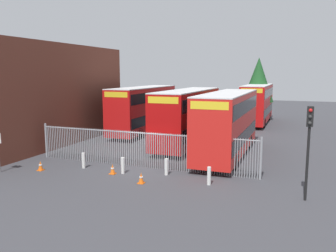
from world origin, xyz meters
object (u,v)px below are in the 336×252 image
(traffic_cone_by_gate, at_px, (141,178))
(traffic_light_kerbside, at_px, (309,136))
(bollard_near_left, at_px, (84,160))
(double_decker_bus_far_back, at_px, (257,102))
(bollard_near_right, at_px, (166,167))
(double_decker_bus_behind_fence_right, at_px, (188,115))
(double_decker_bus_near_gate, at_px, (228,121))
(bollard_far_right, at_px, (209,176))
(bollard_center_front, at_px, (123,165))
(double_decker_bus_behind_fence_left, at_px, (144,108))
(traffic_cone_mid_forecourt, at_px, (40,166))
(traffic_cone_near_kerb, at_px, (113,169))

(traffic_cone_by_gate, relative_size, traffic_light_kerbside, 0.14)
(bollard_near_left, bearing_deg, double_decker_bus_far_back, 72.02)
(bollard_near_right, xyz_separation_m, traffic_light_kerbside, (7.34, -1.47, 2.51))
(double_decker_bus_behind_fence_right, distance_m, bollard_near_right, 8.81)
(double_decker_bus_near_gate, relative_size, double_decker_bus_far_back, 1.00)
(bollard_near_right, bearing_deg, bollard_near_left, -175.15)
(bollard_near_left, height_order, bollard_near_right, same)
(bollard_far_right, height_order, traffic_light_kerbside, traffic_light_kerbside)
(bollard_near_right, bearing_deg, bollard_center_front, -165.70)
(bollard_near_right, bearing_deg, double_decker_bus_far_back, 84.15)
(double_decker_bus_far_back, xyz_separation_m, bollard_near_right, (-2.35, -22.92, -1.95))
(bollard_near_right, relative_size, traffic_light_kerbside, 0.22)
(bollard_near_right, bearing_deg, double_decker_bus_behind_fence_right, 99.51)
(double_decker_bus_far_back, bearing_deg, bollard_far_right, -89.16)
(traffic_light_kerbside, bearing_deg, bollard_near_left, 175.34)
(traffic_light_kerbside, bearing_deg, double_decker_bus_near_gate, 124.48)
(double_decker_bus_behind_fence_left, relative_size, bollard_far_right, 11.38)
(double_decker_bus_behind_fence_left, height_order, bollard_far_right, double_decker_bus_behind_fence_left)
(traffic_cone_mid_forecourt, bearing_deg, traffic_cone_by_gate, -0.87)
(double_decker_bus_behind_fence_right, distance_m, bollard_near_left, 9.89)
(bollard_near_right, bearing_deg, bollard_far_right, -17.49)
(bollard_far_right, xyz_separation_m, traffic_cone_by_gate, (-3.38, -1.05, -0.19))
(double_decker_bus_far_back, height_order, bollard_center_front, double_decker_bus_far_back)
(bollard_far_right, bearing_deg, double_decker_bus_behind_fence_left, 126.41)
(bollard_center_front, distance_m, traffic_cone_by_gate, 2.18)
(double_decker_bus_behind_fence_left, xyz_separation_m, traffic_light_kerbside, (14.50, -13.99, 0.56))
(traffic_cone_near_kerb, bearing_deg, double_decker_bus_behind_fence_left, 107.39)
(double_decker_bus_behind_fence_left, xyz_separation_m, traffic_cone_mid_forecourt, (-0.17, -14.31, -2.13))
(bollard_near_left, relative_size, traffic_cone_near_kerb, 1.61)
(bollard_near_left, relative_size, bollard_far_right, 1.00)
(double_decker_bus_behind_fence_right, xyz_separation_m, double_decker_bus_far_back, (3.77, 14.44, 0.00))
(bollard_center_front, xyz_separation_m, traffic_cone_by_gate, (1.76, -1.27, -0.19))
(double_decker_bus_far_back, distance_m, traffic_cone_mid_forecourt, 26.63)
(double_decker_bus_behind_fence_left, bearing_deg, double_decker_bus_far_back, 47.57)
(bollard_near_right, xyz_separation_m, traffic_cone_by_gate, (-0.69, -1.90, -0.19))
(double_decker_bus_far_back, relative_size, traffic_cone_by_gate, 18.32)
(bollard_center_front, relative_size, traffic_cone_by_gate, 1.61)
(bollard_near_left, relative_size, traffic_cone_mid_forecourt, 1.61)
(bollard_near_right, height_order, traffic_cone_near_kerb, bollard_near_right)
(bollard_near_left, bearing_deg, double_decker_bus_near_gate, 39.83)
(bollard_near_left, relative_size, traffic_light_kerbside, 0.22)
(double_decker_bus_near_gate, xyz_separation_m, bollard_center_front, (-4.76, -6.48, -1.95))
(double_decker_bus_behind_fence_right, relative_size, traffic_cone_mid_forecourt, 18.32)
(double_decker_bus_behind_fence_left, distance_m, traffic_cone_near_kerb, 14.24)
(bollard_near_left, distance_m, traffic_cone_by_gate, 4.78)
(bollard_center_front, height_order, traffic_cone_mid_forecourt, bollard_center_front)
(bollard_near_left, distance_m, traffic_light_kerbside, 12.87)
(bollard_center_front, height_order, traffic_light_kerbside, traffic_light_kerbside)
(bollard_near_right, distance_m, traffic_light_kerbside, 7.90)
(bollard_center_front, bearing_deg, traffic_cone_near_kerb, -149.60)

